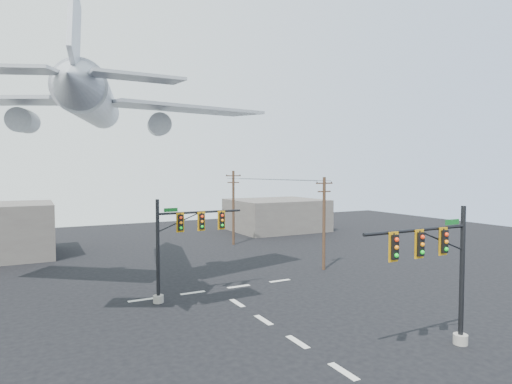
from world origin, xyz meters
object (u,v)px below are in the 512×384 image
signal_mast_far (180,243)px  utility_pole_b (233,206)px  signal_mast_near (441,270)px  utility_pole_a (324,221)px  airliner (94,104)px

signal_mast_far → utility_pole_b: (13.49, 19.94, 0.78)m
signal_mast_near → utility_pole_a: utility_pole_a is taller
utility_pole_a → airliner: size_ratio=0.31×
signal_mast_near → signal_mast_far: 17.94m
utility_pole_a → utility_pole_b: bearing=101.2°
airliner → signal_mast_far: bearing=-124.6°
signal_mast_near → utility_pole_b: (4.01, 35.17, 0.69)m
utility_pole_b → signal_mast_far: bearing=-106.5°
utility_pole_b → airliner: 25.62m
utility_pole_b → signal_mast_near: bearing=-78.9°
signal_mast_far → airliner: size_ratio=0.26×
utility_pole_a → airliner: airliner is taller
signal_mast_near → airliner: 27.44m
utility_pole_b → airliner: airliner is taller
signal_mast_far → airliner: 13.02m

